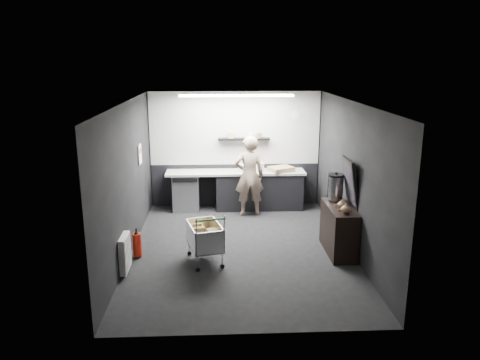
{
  "coord_description": "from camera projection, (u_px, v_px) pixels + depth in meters",
  "views": [
    {
      "loc": [
        -0.4,
        -8.05,
        3.45
      ],
      "look_at": [
        0.01,
        0.4,
        1.22
      ],
      "focal_mm": 35.0,
      "sensor_mm": 36.0,
      "label": 1
    }
  ],
  "objects": [
    {
      "name": "person",
      "position": [
        249.0,
        176.0,
        10.36
      ],
      "size": [
        0.69,
        0.48,
        1.81
      ],
      "primitive_type": "imported",
      "rotation": [
        0.0,
        0.0,
        3.22
      ],
      "color": "#C1AF99",
      "rests_on": "floor"
    },
    {
      "name": "radiator",
      "position": [
        125.0,
        253.0,
        7.63
      ],
      "size": [
        0.1,
        0.5,
        0.6
      ],
      "primitive_type": "cube",
      "color": "silver",
      "rests_on": "wall_left"
    },
    {
      "name": "floating_shelf",
      "position": [
        244.0,
        139.0,
        10.8
      ],
      "size": [
        1.2,
        0.22,
        0.04
      ],
      "primitive_type": "cube",
      "color": "black",
      "rests_on": "wall_back"
    },
    {
      "name": "wall_front",
      "position": [
        252.0,
        236.0,
        5.67
      ],
      "size": [
        5.5,
        0.0,
        5.5
      ],
      "primitive_type": "plane",
      "rotation": [
        -1.57,
        0.0,
        0.0
      ],
      "color": "black",
      "rests_on": "floor"
    },
    {
      "name": "dado_panel",
      "position": [
        235.0,
        184.0,
        11.18
      ],
      "size": [
        3.95,
        0.02,
        1.0
      ],
      "primitive_type": "cube",
      "color": "black",
      "rests_on": "wall_back"
    },
    {
      "name": "white_container",
      "position": [
        243.0,
        168.0,
        10.72
      ],
      "size": [
        0.24,
        0.21,
        0.17
      ],
      "primitive_type": "cube",
      "rotation": [
        0.0,
        0.0,
        -0.41
      ],
      "color": "silver",
      "rests_on": "prep_counter"
    },
    {
      "name": "fire_extinguisher",
      "position": [
        137.0,
        244.0,
        8.26
      ],
      "size": [
        0.16,
        0.16,
        0.52
      ],
      "color": "#AC1B0B",
      "rests_on": "floor"
    },
    {
      "name": "wall_left",
      "position": [
        128.0,
        180.0,
        8.24
      ],
      "size": [
        0.0,
        5.5,
        5.5
      ],
      "primitive_type": "plane",
      "rotation": [
        1.57,
        0.0,
        1.57
      ],
      "color": "black",
      "rests_on": "floor"
    },
    {
      "name": "wall_right",
      "position": [
        351.0,
        177.0,
        8.42
      ],
      "size": [
        0.0,
        5.5,
        5.5
      ],
      "primitive_type": "plane",
      "rotation": [
        1.57,
        0.0,
        -1.57
      ],
      "color": "black",
      "rests_on": "floor"
    },
    {
      "name": "floor",
      "position": [
        241.0,
        249.0,
        8.67
      ],
      "size": [
        5.5,
        5.5,
        0.0
      ],
      "primitive_type": "plane",
      "color": "black",
      "rests_on": "ground"
    },
    {
      "name": "shopping_cart",
      "position": [
        205.0,
        238.0,
        8.04
      ],
      "size": [
        0.7,
        0.97,
        0.93
      ],
      "color": "silver",
      "rests_on": "floor"
    },
    {
      "name": "ceiling",
      "position": [
        241.0,
        102.0,
        7.99
      ],
      "size": [
        5.5,
        5.5,
        0.0
      ],
      "primitive_type": "plane",
      "rotation": [
        3.14,
        0.0,
        0.0
      ],
      "color": "white",
      "rests_on": "wall_back"
    },
    {
      "name": "poster",
      "position": [
        140.0,
        154.0,
        9.45
      ],
      "size": [
        0.02,
        0.3,
        0.4
      ],
      "primitive_type": "cube",
      "color": "white",
      "rests_on": "wall_left"
    },
    {
      "name": "wall_clock",
      "position": [
        295.0,
        115.0,
        10.82
      ],
      "size": [
        0.2,
        0.03,
        0.2
      ],
      "primitive_type": "cylinder",
      "rotation": [
        1.57,
        0.0,
        0.0
      ],
      "color": "silver",
      "rests_on": "wall_back"
    },
    {
      "name": "sideboard",
      "position": [
        339.0,
        223.0,
        8.44
      ],
      "size": [
        0.49,
        1.16,
        1.73
      ],
      "color": "black",
      "rests_on": "floor"
    },
    {
      "name": "wall_back",
      "position": [
        235.0,
        149.0,
        10.99
      ],
      "size": [
        5.5,
        0.0,
        5.5
      ],
      "primitive_type": "plane",
      "rotation": [
        1.57,
        0.0,
        0.0
      ],
      "color": "black",
      "rests_on": "floor"
    },
    {
      "name": "ceiling_strip",
      "position": [
        236.0,
        96.0,
        9.78
      ],
      "size": [
        2.4,
        0.2,
        0.04
      ],
      "primitive_type": "cube",
      "color": "white",
      "rests_on": "ceiling"
    },
    {
      "name": "pink_tub",
      "position": [
        260.0,
        167.0,
        10.78
      ],
      "size": [
        0.19,
        0.19,
        0.19
      ],
      "primitive_type": "cylinder",
      "color": "silver",
      "rests_on": "prep_counter"
    },
    {
      "name": "poster_red_band",
      "position": [
        140.0,
        151.0,
        9.43
      ],
      "size": [
        0.02,
        0.22,
        0.1
      ],
      "primitive_type": "cube",
      "color": "red",
      "rests_on": "poster"
    },
    {
      "name": "cardboard_box",
      "position": [
        281.0,
        169.0,
        10.77
      ],
      "size": [
        0.64,
        0.58,
        0.1
      ],
      "primitive_type": "cube",
      "rotation": [
        0.0,
        0.0,
        0.42
      ],
      "color": "#9D8353",
      "rests_on": "prep_counter"
    },
    {
      "name": "kitchen_wall_panel",
      "position": [
        235.0,
        128.0,
        10.84
      ],
      "size": [
        3.95,
        0.02,
        1.7
      ],
      "primitive_type": "cube",
      "color": "#B3B3AF",
      "rests_on": "wall_back"
    },
    {
      "name": "prep_counter",
      "position": [
        241.0,
        190.0,
        10.9
      ],
      "size": [
        3.2,
        0.61,
        0.9
      ],
      "color": "black",
      "rests_on": "floor"
    }
  ]
}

